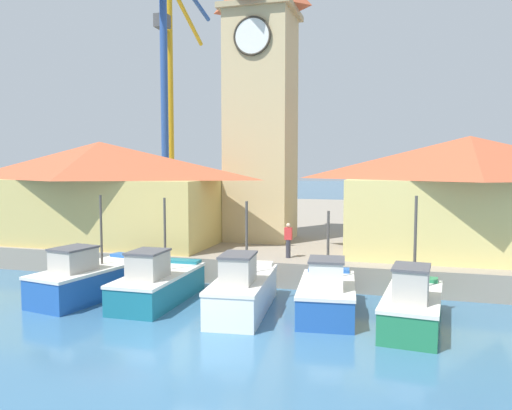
% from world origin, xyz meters
% --- Properties ---
extents(ground_plane, '(300.00, 300.00, 0.00)m').
position_xyz_m(ground_plane, '(0.00, 0.00, 0.00)').
color(ground_plane, '#386689').
extents(quay_wharf, '(120.00, 40.00, 1.14)m').
position_xyz_m(quay_wharf, '(0.00, 27.83, 0.57)').
color(quay_wharf, gray).
rests_on(quay_wharf, ground).
extents(fishing_boat_far_left, '(2.92, 5.45, 4.18)m').
position_xyz_m(fishing_boat_far_left, '(-6.47, 4.26, 0.79)').
color(fishing_boat_far_left, '#2356A8').
rests_on(fishing_boat_far_left, ground).
extents(fishing_boat_left_outer, '(2.16, 5.04, 4.10)m').
position_xyz_m(fishing_boat_left_outer, '(-3.50, 4.45, 0.74)').
color(fishing_boat_left_outer, '#196B7F').
rests_on(fishing_boat_left_outer, ground).
extents(fishing_boat_left_inner, '(2.31, 5.30, 4.06)m').
position_xyz_m(fishing_boat_left_inner, '(0.14, 4.12, 0.81)').
color(fishing_boat_left_inner, silver).
rests_on(fishing_boat_left_inner, ground).
extents(fishing_boat_mid_left, '(2.44, 4.64, 3.74)m').
position_xyz_m(fishing_boat_mid_left, '(3.18, 4.65, 0.75)').
color(fishing_boat_mid_left, '#2356A8').
rests_on(fishing_boat_mid_left, ground).
extents(fishing_boat_center, '(2.26, 4.91, 4.39)m').
position_xyz_m(fishing_boat_center, '(6.13, 4.02, 0.74)').
color(fishing_boat_center, '#237A4C').
rests_on(fishing_boat_center, ground).
extents(clock_tower, '(4.03, 4.03, 17.61)m').
position_xyz_m(clock_tower, '(-1.98, 14.37, 9.54)').
color(clock_tower, tan).
rests_on(clock_tower, quay_wharf).
extents(warehouse_left, '(13.28, 5.86, 5.55)m').
position_xyz_m(warehouse_left, '(-10.21, 10.84, 3.98)').
color(warehouse_left, tan).
rests_on(warehouse_left, quay_wharf).
extents(warehouse_right, '(11.36, 6.38, 5.64)m').
position_xyz_m(warehouse_right, '(8.76, 12.00, 4.02)').
color(warehouse_right, '#E5D17A').
rests_on(warehouse_right, quay_wharf).
extents(port_crane_near, '(2.00, 8.96, 18.96)m').
position_xyz_m(port_crane_near, '(-12.21, 24.07, 8.26)').
color(port_crane_near, '#976E11').
rests_on(port_crane_near, quay_wharf).
extents(port_crane_far, '(2.00, 9.73, 20.04)m').
position_xyz_m(port_crane_far, '(-11.59, 21.91, 9.15)').
color(port_crane_far, navy).
rests_on(port_crane_far, quay_wharf).
extents(dock_worker_near_tower, '(0.34, 0.22, 1.62)m').
position_xyz_m(dock_worker_near_tower, '(0.76, 9.14, 1.98)').
color(dock_worker_near_tower, '#33333D').
rests_on(dock_worker_near_tower, quay_wharf).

